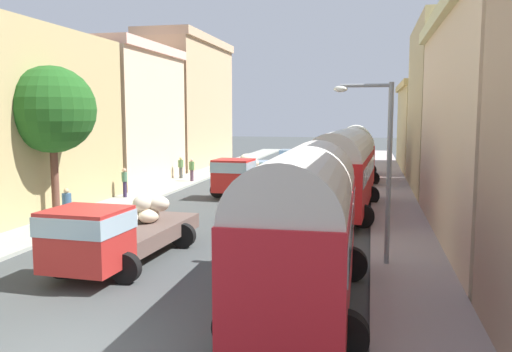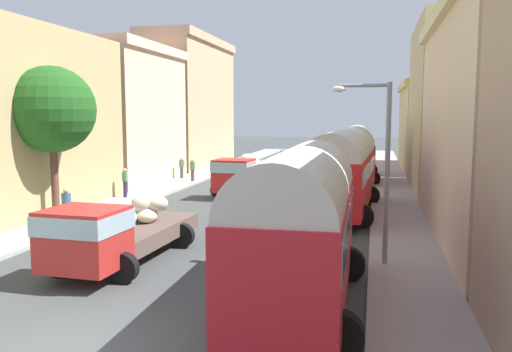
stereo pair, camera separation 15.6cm
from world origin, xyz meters
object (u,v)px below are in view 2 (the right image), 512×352
car_3 (326,159)px  pedestrian_1 (182,167)px  pedestrian_0 (67,207)px  parked_bus_2 (357,151)px  cargo_truck_0 (114,232)px  car_0 (265,171)px  car_2 (292,187)px  parked_bus_1 (343,168)px  cargo_truck_1 (242,175)px  pedestrian_4 (125,181)px  parked_bus_0 (301,221)px  pedestrian_2 (193,169)px  streetlamp_near (379,156)px  car_1 (289,157)px

car_3 → pedestrian_1: (-9.65, -11.41, 0.20)m
pedestrian_0 → pedestrian_1: 17.53m
parked_bus_2 → cargo_truck_0: (-6.77, -24.41, -1.05)m
car_0 → pedestrian_1: 6.20m
car_2 → pedestrian_1: 11.69m
parked_bus_1 → car_0: 13.77m
cargo_truck_1 → car_0: size_ratio=1.70×
pedestrian_1 → pedestrian_4: (0.05, -9.32, 0.09)m
car_2 → pedestrian_4: pedestrian_4 is taller
parked_bus_0 → pedestrian_2: size_ratio=4.82×
pedestrian_1 → streetlamp_near: size_ratio=0.29×
pedestrian_1 → streetlamp_near: 24.66m
streetlamp_near → cargo_truck_1: bearing=119.8°
parked_bus_1 → pedestrian_4: parked_bus_1 is taller
cargo_truck_0 → car_2: 15.32m
parked_bus_1 → cargo_truck_0: size_ratio=1.38×
cargo_truck_1 → car_1: (-0.20, 19.40, -0.47)m
car_0 → car_2: car_0 is taller
parked_bus_2 → pedestrian_1: 13.01m
car_1 → parked_bus_0: bearing=-80.5°
parked_bus_1 → car_0: parked_bus_1 is taller
car_1 → pedestrian_4: pedestrian_4 is taller
pedestrian_2 → cargo_truck_1: bearing=-44.6°
cargo_truck_1 → pedestrian_2: size_ratio=4.13×
pedestrian_2 → car_2: bearing=-34.3°
cargo_truck_1 → car_2: (3.22, -0.75, -0.51)m
parked_bus_0 → pedestrian_2: parked_bus_0 is taller
parked_bus_0 → pedestrian_4: bearing=129.2°
parked_bus_1 → pedestrian_0: parked_bus_1 is taller
parked_bus_2 → pedestrian_0: size_ratio=4.95×
pedestrian_0 → pedestrian_2: pedestrian_0 is taller
pedestrian_1 → cargo_truck_0: bearing=-74.8°
parked_bus_0 → pedestrian_1: parked_bus_0 is taller
car_1 → pedestrian_4: bearing=-104.7°
pedestrian_0 → streetlamp_near: streetlamp_near is taller
parked_bus_0 → car_3: (-2.57, 35.68, -1.50)m
parked_bus_1 → streetlamp_near: 9.30m
car_0 → pedestrian_2: pedestrian_2 is taller
cargo_truck_1 → car_1: size_ratio=1.61×
parked_bus_2 → car_0: parked_bus_2 is taller
cargo_truck_0 → car_2: size_ratio=1.87×
pedestrian_1 → pedestrian_4: 9.32m
car_0 → pedestrian_2: size_ratio=2.42×
parked_bus_2 → car_3: bearing=108.9°
car_1 → streetlamp_near: size_ratio=0.75×
car_1 → pedestrian_0: size_ratio=2.43×
car_1 → pedestrian_4: 23.27m
cargo_truck_1 → pedestrian_0: cargo_truck_1 is taller
car_2 → parked_bus_1: bearing=-52.4°
car_1 → pedestrian_4: size_ratio=2.44×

